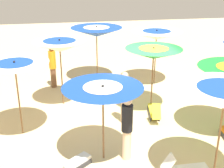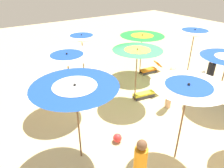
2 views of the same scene
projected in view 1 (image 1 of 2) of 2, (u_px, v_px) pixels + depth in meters
ground at (140, 112)px, 11.09m from camera, size 37.21×37.21×0.04m
beach_umbrella_0 at (15, 68)px, 8.89m from camera, size 2.02×2.02×2.41m
beach_umbrella_1 at (103, 92)px, 7.73m from camera, size 2.10×2.10×2.19m
beach_umbrella_3 at (60, 46)px, 10.89m from camera, size 1.92×1.92×2.54m
beach_umbrella_4 at (154, 53)px, 10.51m from camera, size 1.99×1.99×2.38m
beach_umbrella_6 at (97, 32)px, 13.32m from camera, size 2.28×2.28×2.51m
beach_umbrella_7 at (157, 35)px, 12.97m from camera, size 2.18×2.18×2.43m
lounger_1 at (73, 163)px, 7.90m from camera, size 1.01×1.16×0.54m
lounger_2 at (154, 111)px, 10.67m from camera, size 1.33×0.52×0.70m
beachgoer_0 at (127, 127)px, 8.08m from camera, size 0.30×0.30×1.86m
beachgoer_1 at (125, 96)px, 10.02m from camera, size 0.30×0.30×1.80m
beachgoer_2 at (53, 66)px, 12.96m from camera, size 0.30×0.30×1.86m
beach_ball at (99, 87)px, 12.91m from camera, size 0.29×0.29×0.29m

